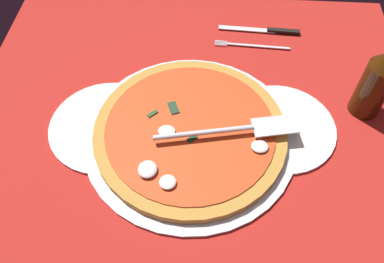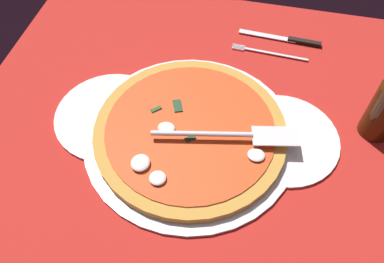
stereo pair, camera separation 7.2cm
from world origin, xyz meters
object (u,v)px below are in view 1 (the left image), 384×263
Objects in this scene: pizza at (192,132)px; place_setting_near at (259,39)px; pizza_server at (231,130)px; beer_bottle at (378,80)px; dinner_plate_left at (280,128)px; dinner_plate_right at (106,126)px.

place_setting_near is (-14.69, -30.80, -1.68)cm from pizza.
pizza_server is 1.16× the size of beer_bottle.
pizza_server is at bearing 80.42° from place_setting_near.
pizza is at bearing 15.18° from beer_bottle.
dinner_plate_left is at bearing 100.00° from place_setting_near.
pizza is at bearing 10.73° from dinner_plate_left.
dinner_plate_right is 1.11× the size of place_setting_near.
place_setting_near is at bearing -82.85° from dinner_plate_left.
dinner_plate_right is 17.97cm from pizza.
dinner_plate_right is at bearing 3.17° from dinner_plate_left.
beer_bottle reaches higher than pizza_server.
beer_bottle is at bearing -171.21° from dinner_plate_right.
pizza reaches higher than place_setting_near.
dinner_plate_left is 27.58cm from place_setting_near.
dinner_plate_left is 18.51cm from pizza.
place_setting_near is at bearing -115.50° from pizza.
pizza is (18.12, 3.44, 1.54)cm from dinner_plate_left.
dinner_plate_right is at bearing 44.91° from place_setting_near.
pizza is at bearing 175.37° from dinner_plate_right.
dinner_plate_right is at bearing 163.33° from pizza_server.
pizza is at bearing 67.35° from place_setting_near.
pizza is 38.02cm from beer_bottle.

